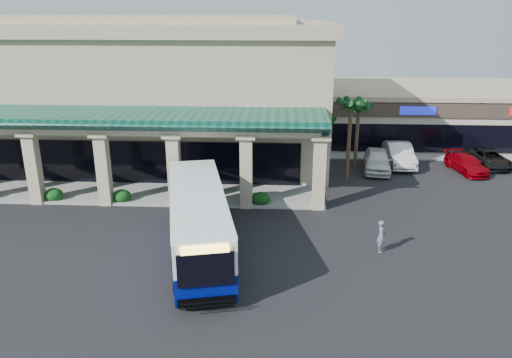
# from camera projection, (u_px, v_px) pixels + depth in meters

# --- Properties ---
(ground) EXTENTS (110.00, 110.00, 0.00)m
(ground) POSITION_uv_depth(u_px,v_px,m) (212.00, 243.00, 26.81)
(ground) COLOR black
(main_building) EXTENTS (30.80, 14.80, 11.35)m
(main_building) POSITION_uv_depth(u_px,v_px,m) (139.00, 89.00, 40.45)
(main_building) COLOR tan
(main_building) RESTS_ON ground
(arcade) EXTENTS (30.00, 6.20, 5.70)m
(arcade) POSITION_uv_depth(u_px,v_px,m) (104.00, 154.00, 32.69)
(arcade) COLOR #0A4134
(arcade) RESTS_ON ground
(strip_mall) EXTENTS (22.50, 12.50, 4.90)m
(strip_mall) POSITION_uv_depth(u_px,v_px,m) (432.00, 112.00, 47.77)
(strip_mall) COLOR beige
(strip_mall) RESTS_ON ground
(palm_0) EXTENTS (2.40, 2.40, 6.60)m
(palm_0) POSITION_uv_depth(u_px,v_px,m) (349.00, 135.00, 35.69)
(palm_0) COLOR #0F3815
(palm_0) RESTS_ON ground
(palm_1) EXTENTS (2.40, 2.40, 5.80)m
(palm_1) POSITION_uv_depth(u_px,v_px,m) (357.00, 131.00, 38.61)
(palm_1) COLOR #0F3815
(palm_1) RESTS_ON ground
(broadleaf_tree) EXTENTS (2.60, 2.60, 4.81)m
(broadleaf_tree) POSITION_uv_depth(u_px,v_px,m) (326.00, 123.00, 43.59)
(broadleaf_tree) COLOR #0D3C10
(broadleaf_tree) RESTS_ON ground
(transit_bus) EXTENTS (5.22, 12.04, 3.28)m
(transit_bus) POSITION_uv_depth(u_px,v_px,m) (198.00, 222.00, 25.36)
(transit_bus) COLOR #060F82
(transit_bus) RESTS_ON ground
(pedestrian) EXTENTS (0.45, 0.65, 1.73)m
(pedestrian) POSITION_uv_depth(u_px,v_px,m) (381.00, 236.00, 25.61)
(pedestrian) COLOR slate
(pedestrian) RESTS_ON ground
(car_silver) EXTENTS (2.67, 5.17, 1.68)m
(car_silver) POSITION_uv_depth(u_px,v_px,m) (377.00, 160.00, 38.39)
(car_silver) COLOR white
(car_silver) RESTS_ON ground
(car_white) EXTENTS (1.86, 5.30, 1.75)m
(car_white) POSITION_uv_depth(u_px,v_px,m) (399.00, 154.00, 39.76)
(car_white) COLOR white
(car_white) RESTS_ON ground
(car_red) EXTENTS (2.69, 4.72, 1.29)m
(car_red) POSITION_uv_depth(u_px,v_px,m) (466.00, 164.00, 38.14)
(car_red) COLOR #93010B
(car_red) RESTS_ON ground
(car_gray) EXTENTS (2.54, 4.82, 1.29)m
(car_gray) POSITION_uv_depth(u_px,v_px,m) (490.00, 158.00, 39.54)
(car_gray) COLOR black
(car_gray) RESTS_ON ground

